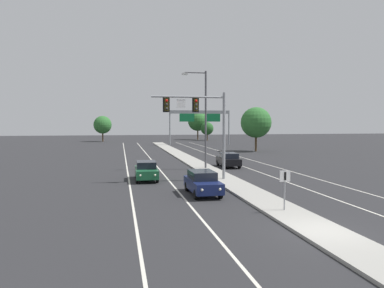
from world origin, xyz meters
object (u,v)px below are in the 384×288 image
at_px(tree_far_left_a, 103,125).
at_px(overhead_signal_mast, 202,118).
at_px(median_sign_post, 285,184).
at_px(highway_sign_gantry, 200,116).
at_px(tree_far_right_c, 207,129).
at_px(tree_far_right_a, 198,121).
at_px(street_lamp_median, 204,114).
at_px(tree_far_right_b, 256,123).
at_px(car_oncoming_green, 146,170).
at_px(car_oncoming_navy, 203,182).
at_px(car_receding_black, 228,160).

bearing_deg(tree_far_left_a, overhead_signal_mast, -80.77).
height_order(median_sign_post, tree_far_left_a, tree_far_left_a).
distance_m(highway_sign_gantry, tree_far_right_c, 19.74).
bearing_deg(tree_far_right_c, overhead_signal_mast, -103.69).
bearing_deg(tree_far_right_a, overhead_signal_mast, -101.65).
bearing_deg(tree_far_right_a, median_sign_post, -98.70).
xyz_separation_m(street_lamp_median, tree_far_right_b, (13.92, 21.62, -0.93)).
bearing_deg(tree_far_right_c, tree_far_right_a, 104.94).
relative_size(overhead_signal_mast, tree_far_right_b, 0.97).
distance_m(car_oncoming_green, highway_sign_gantry, 49.31).
bearing_deg(tree_far_right_a, tree_far_left_a, -168.79).
xyz_separation_m(overhead_signal_mast, tree_far_right_a, (14.88, 72.21, -0.03)).
height_order(median_sign_post, highway_sign_gantry, highway_sign_gantry).
relative_size(car_oncoming_green, tree_far_right_b, 0.60).
distance_m(median_sign_post, car_oncoming_navy, 6.73).
relative_size(car_oncoming_navy, car_receding_black, 1.00).
bearing_deg(overhead_signal_mast, highway_sign_gantry, 77.95).
bearing_deg(tree_far_right_b, tree_far_right_c, 89.28).
distance_m(median_sign_post, tree_far_right_c, 79.51).
distance_m(street_lamp_median, car_oncoming_green, 10.09).
bearing_deg(tree_far_right_c, car_receding_black, -101.04).
xyz_separation_m(tree_far_left_a, tree_far_right_b, (26.73, -37.83, 0.60)).
bearing_deg(tree_far_right_b, car_oncoming_green, -126.19).
xyz_separation_m(median_sign_post, highway_sign_gantry, (8.21, 59.62, 4.58)).
bearing_deg(car_oncoming_green, tree_far_right_c, 72.39).
bearing_deg(overhead_signal_mast, car_receding_black, 61.00).
xyz_separation_m(median_sign_post, tree_far_right_b, (13.73, 40.57, 3.27)).
bearing_deg(car_oncoming_navy, tree_far_right_a, 78.35).
height_order(median_sign_post, tree_far_right_a, tree_far_right_a).
bearing_deg(street_lamp_median, car_oncoming_green, -136.25).
relative_size(median_sign_post, tree_far_left_a, 0.34).
xyz_separation_m(street_lamp_median, tree_far_right_a, (12.98, 64.57, -0.55)).
relative_size(tree_far_left_a, tree_far_right_b, 0.88).
xyz_separation_m(car_oncoming_navy, tree_far_left_a, (-9.78, 72.54, 3.44)).
height_order(street_lamp_median, car_oncoming_navy, street_lamp_median).
bearing_deg(highway_sign_gantry, car_oncoming_green, -107.51).
bearing_deg(car_receding_black, tree_far_right_a, 81.12).
xyz_separation_m(overhead_signal_mast, tree_far_left_a, (-10.91, 67.09, -1.02)).
bearing_deg(median_sign_post, car_receding_black, 81.84).
bearing_deg(median_sign_post, tree_far_right_a, 81.30).
relative_size(tree_far_right_a, tree_far_left_a, 1.23).
distance_m(car_oncoming_navy, highway_sign_gantry, 55.22).
bearing_deg(tree_far_right_c, car_oncoming_green, -107.61).
relative_size(car_receding_black, highway_sign_gantry, 0.34).
height_order(car_oncoming_navy, tree_far_left_a, tree_far_left_a).
relative_size(median_sign_post, tree_far_right_b, 0.30).
bearing_deg(highway_sign_gantry, car_oncoming_navy, -102.01).
height_order(car_oncoming_navy, tree_far_right_a, tree_far_right_a).
distance_m(tree_far_right_a, tree_far_right_c, 5.85).
height_order(median_sign_post, street_lamp_median, street_lamp_median).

